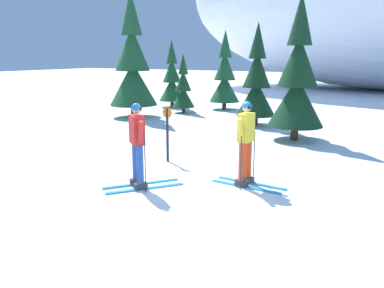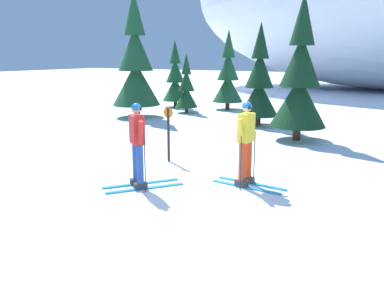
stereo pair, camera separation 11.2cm
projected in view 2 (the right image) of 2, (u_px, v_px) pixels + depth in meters
name	position (u px, v px, depth m)	size (l,w,h in m)	color
ground_plane	(205.00, 188.00, 8.57)	(120.00, 120.00, 0.00)	white
skier_yellow_jacket	(246.00, 142.00, 8.52)	(1.66, 0.77, 1.86)	#2893CC
skier_red_jacket	(138.00, 143.00, 8.38)	(1.42, 1.63, 1.84)	#2893CC
pine_tree_far_left	(175.00, 79.00, 21.54)	(1.40, 1.40, 3.63)	#47301E
pine_tree_left	(136.00, 65.00, 17.86)	(2.18, 2.18, 5.63)	#47301E
pine_tree_center_left	(186.00, 88.00, 19.43)	(1.12, 1.12, 2.90)	#47301E
pine_tree_center	(228.00, 77.00, 20.53)	(1.59, 1.59, 4.11)	#47301E
pine_tree_center_right	(259.00, 83.00, 15.78)	(1.58, 1.58, 4.10)	#47301E
pine_tree_right	(300.00, 81.00, 12.94)	(1.85, 1.85, 4.78)	#47301E
trail_marker_post	(168.00, 131.00, 10.51)	(0.28, 0.07, 1.47)	black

